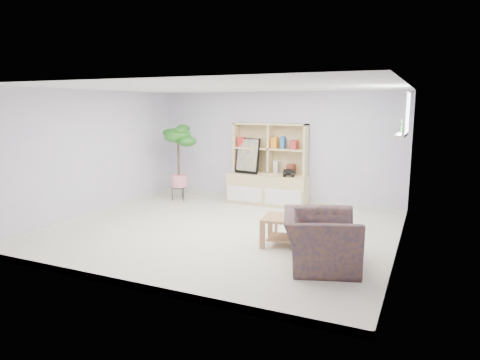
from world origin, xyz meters
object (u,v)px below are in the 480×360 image
at_px(floor_tree, 179,163).
at_px(armchair, 320,236).
at_px(storage_unit, 268,164).
at_px(coffee_table, 299,232).

distance_m(floor_tree, armchair, 4.69).
bearing_deg(storage_unit, floor_tree, -166.70).
distance_m(storage_unit, floor_tree, 2.01).
height_order(coffee_table, floor_tree, floor_tree).
bearing_deg(floor_tree, coffee_table, -30.53).
xyz_separation_m(floor_tree, armchair, (3.85, -2.64, -0.44)).
relative_size(storage_unit, coffee_table, 1.62).
height_order(storage_unit, coffee_table, storage_unit).
distance_m(coffee_table, floor_tree, 3.96).
height_order(floor_tree, armchair, floor_tree).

